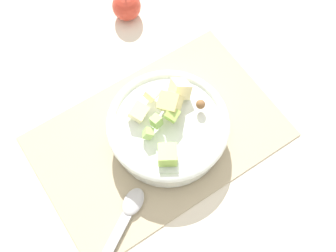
% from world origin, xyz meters
% --- Properties ---
extents(ground_plane, '(2.40, 2.40, 0.00)m').
position_xyz_m(ground_plane, '(0.00, 0.00, 0.00)').
color(ground_plane, silver).
extents(placemat, '(0.48, 0.31, 0.01)m').
position_xyz_m(placemat, '(0.00, 0.00, 0.00)').
color(placemat, tan).
rests_on(placemat, ground_plane).
extents(salad_bowl, '(0.23, 0.23, 0.11)m').
position_xyz_m(salad_bowl, '(-0.02, 0.01, 0.04)').
color(salad_bowl, white).
rests_on(salad_bowl, placemat).
extents(serving_spoon, '(0.21, 0.14, 0.01)m').
position_xyz_m(serving_spoon, '(0.16, 0.11, 0.01)').
color(serving_spoon, '#B7B7BC').
rests_on(serving_spoon, placemat).
extents(whole_apple, '(0.07, 0.07, 0.08)m').
position_xyz_m(whole_apple, '(-0.11, -0.30, 0.03)').
color(whole_apple, '#BC3828').
rests_on(whole_apple, ground_plane).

